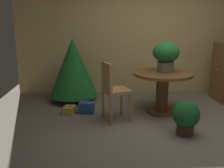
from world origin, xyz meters
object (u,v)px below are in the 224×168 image
Objects in this scene: wooden_chair_left at (113,88)px; holiday_tree at (73,67)px; flower_vase at (166,55)px; gift_box_blue at (87,108)px; round_dining_table at (162,84)px; potted_plant at (186,116)px; gift_box_gold at (69,110)px.

wooden_chair_left is 0.76× the size of holiday_tree.
flower_vase is 0.53× the size of wooden_chair_left.
round_dining_table is at bearing -2.15° from gift_box_blue.
flower_vase is 1.03× the size of potted_plant.
flower_vase is at bearing 22.65° from wooden_chair_left.
gift_box_blue is at bearing 146.13° from potted_plant.
round_dining_table is at bearing 20.00° from wooden_chair_left.
gift_box_blue is 0.58× the size of potted_plant.
gift_box_gold is at bearing -178.49° from flower_vase.
wooden_chair_left reaches higher than gift_box_gold.
flower_vase is at bearing 1.51° from gift_box_gold.
gift_box_gold is (-1.65, 0.03, -0.46)m from round_dining_table.
round_dining_table reaches higher than gift_box_gold.
holiday_tree is 1.00m from gift_box_blue.
potted_plant is at bearing -28.40° from gift_box_gold.
potted_plant is (1.02, -0.61, -0.28)m from wooden_chair_left.
round_dining_table is 0.96m from wooden_chair_left.
wooden_chair_left is at bearing -56.77° from holiday_tree.
round_dining_table is 1.06× the size of wooden_chair_left.
holiday_tree is (-1.63, 0.80, 0.18)m from round_dining_table.
gift_box_blue is at bearing -179.19° from flower_vase.
wooden_chair_left reaches higher than gift_box_blue.
round_dining_table is 1.41m from gift_box_blue.
holiday_tree is at bearing 135.44° from potted_plant.
round_dining_table is 0.52m from flower_vase.
round_dining_table is 2.04× the size of potted_plant.
holiday_tree is at bearing 123.23° from wooden_chair_left.
flower_vase is (0.05, 0.07, 0.52)m from round_dining_table.
gift_box_gold is (-0.02, -0.77, -0.63)m from holiday_tree.
gift_box_blue is at bearing 177.85° from round_dining_table.
flower_vase is 1.26m from potted_plant.
flower_vase reaches higher than potted_plant.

